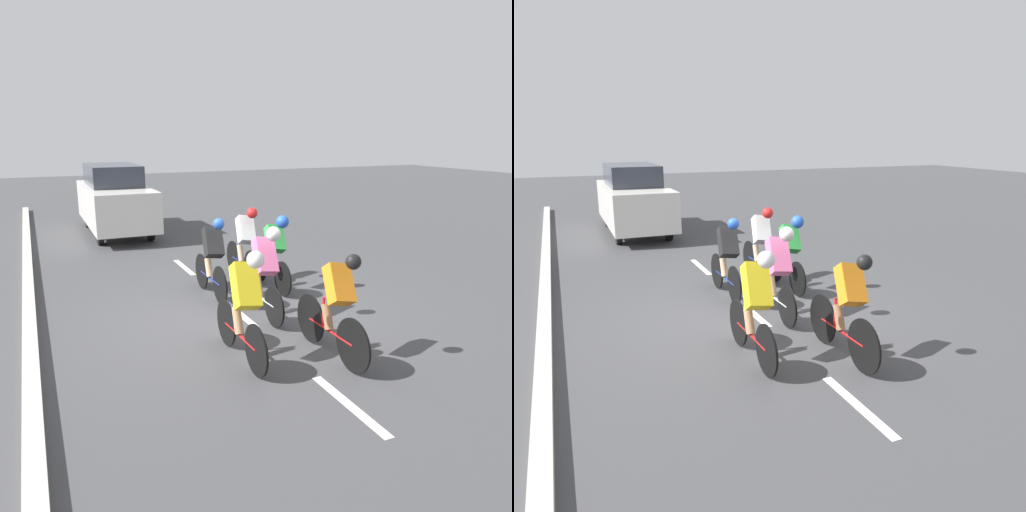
# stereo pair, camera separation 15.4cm
# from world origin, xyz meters

# --- Properties ---
(ground_plane) EXTENTS (60.00, 60.00, 0.00)m
(ground_plane) POSITION_xyz_m (0.00, 0.00, 0.00)
(ground_plane) COLOR #424244
(lane_stripe_near) EXTENTS (0.12, 1.40, 0.01)m
(lane_stripe_near) POSITION_xyz_m (0.00, 3.17, 0.00)
(lane_stripe_near) COLOR white
(lane_stripe_near) RESTS_ON ground
(lane_stripe_mid) EXTENTS (0.12, 1.40, 0.01)m
(lane_stripe_mid) POSITION_xyz_m (0.00, -0.03, 0.00)
(lane_stripe_mid) COLOR white
(lane_stripe_mid) RESTS_ON ground
(lane_stripe_far) EXTENTS (0.12, 1.40, 0.01)m
(lane_stripe_far) POSITION_xyz_m (0.00, -3.23, 0.00)
(lane_stripe_far) COLOR white
(lane_stripe_far) RESTS_ON ground
(curb) EXTENTS (0.20, 27.57, 0.14)m
(curb) POSITION_xyz_m (3.20, -0.03, 0.07)
(curb) COLOR #B7B2A8
(curb) RESTS_ON ground
(cyclist_green) EXTENTS (0.40, 1.69, 1.47)m
(cyclist_green) POSITION_xyz_m (-1.11, -0.95, 0.79)
(cyclist_green) COLOR black
(cyclist_green) RESTS_ON ground
(cyclist_pink) EXTENTS (0.39, 1.68, 1.54)m
(cyclist_pink) POSITION_xyz_m (-0.29, 0.34, 0.82)
(cyclist_pink) COLOR black
(cyclist_pink) RESTS_ON ground
(cyclist_black) EXTENTS (0.38, 1.70, 1.50)m
(cyclist_black) POSITION_xyz_m (0.10, -1.02, 0.77)
(cyclist_black) COLOR black
(cyclist_black) RESTS_ON ground
(cyclist_white) EXTENTS (0.40, 1.66, 1.52)m
(cyclist_white) POSITION_xyz_m (-0.88, -1.81, 0.79)
(cyclist_white) COLOR black
(cyclist_white) RESTS_ON ground
(cyclist_yellow) EXTENTS (0.40, 1.68, 1.55)m
(cyclist_yellow) POSITION_xyz_m (0.62, 1.68, 0.81)
(cyclist_yellow) COLOR black
(cyclist_yellow) RESTS_ON ground
(cyclist_orange) EXTENTS (0.41, 1.75, 1.48)m
(cyclist_orange) POSITION_xyz_m (-0.52, 2.07, 0.76)
(cyclist_orange) COLOR black
(cyclist_orange) RESTS_ON ground
(support_car) EXTENTS (1.70, 4.58, 2.03)m
(support_car) POSITION_xyz_m (0.71, -7.86, 1.02)
(support_car) COLOR black
(support_car) RESTS_ON ground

